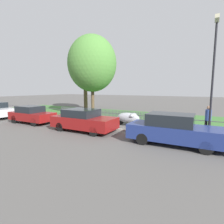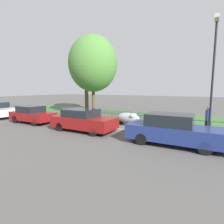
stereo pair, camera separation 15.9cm
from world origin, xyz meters
name	(u,v)px [view 2 (the right image)]	position (x,y,z in m)	size (l,w,h in m)	color
ground_plane	(89,127)	(0.00, 0.00, 0.00)	(120.00, 120.00, 0.00)	#565451
kerb_stone	(90,126)	(0.00, 0.10, 0.06)	(36.61, 0.20, 0.12)	#9E998E
grass_strip	(127,115)	(0.00, 6.44, 0.01)	(36.61, 7.64, 0.01)	#3D7033
park_fence	(108,116)	(0.00, 2.63, 0.50)	(36.61, 0.05, 1.00)	#4C4C51
parked_car_black_saloon	(32,114)	(-4.99, -1.17, 0.72)	(3.90, 1.80, 1.41)	maroon
parked_car_navy_estate	(83,120)	(0.42, -1.16, 0.73)	(4.40, 1.98, 1.46)	maroon
parked_car_red_compact	(173,130)	(6.21, -1.22, 0.77)	(4.62, 1.84, 1.57)	navy
covered_motorcycle	(129,118)	(2.39, 1.77, 0.63)	(1.97, 0.89, 1.01)	black
tree_nearest_kerb	(86,66)	(-6.96, 8.37, 5.71)	(3.99, 3.99, 8.06)	brown
tree_behind_motorcycle	(93,64)	(-3.47, 5.21, 5.42)	(5.14, 5.14, 8.39)	brown
pedestrian_near_fence	(208,118)	(7.64, 2.03, 1.00)	(0.50, 0.50, 1.76)	black
street_lamp	(213,67)	(7.74, 0.65, 3.93)	(0.20, 0.79, 6.35)	black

